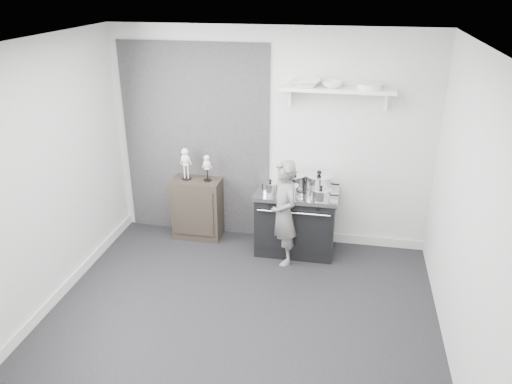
% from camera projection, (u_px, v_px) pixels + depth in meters
% --- Properties ---
extents(ground, '(4.00, 4.00, 0.00)m').
position_uv_depth(ground, '(239.00, 317.00, 5.10)').
color(ground, black).
rests_on(ground, ground).
extents(room_shell, '(4.02, 3.62, 2.71)m').
position_uv_depth(room_shell, '(231.00, 161.00, 4.60)').
color(room_shell, silver).
rests_on(room_shell, ground).
extents(wall_shelf, '(1.30, 0.26, 0.24)m').
position_uv_depth(wall_shelf, '(338.00, 91.00, 5.67)').
color(wall_shelf, white).
rests_on(wall_shelf, room_shell).
extents(stove, '(1.01, 0.63, 0.81)m').
position_uv_depth(stove, '(296.00, 221.00, 6.20)').
color(stove, black).
rests_on(stove, ground).
extents(side_cabinet, '(0.62, 0.36, 0.81)m').
position_uv_depth(side_cabinet, '(198.00, 208.00, 6.55)').
color(side_cabinet, black).
rests_on(side_cabinet, ground).
extents(child, '(0.52, 0.56, 1.29)m').
position_uv_depth(child, '(284.00, 213.00, 5.86)').
color(child, slate).
rests_on(child, ground).
extents(pot_front_left, '(0.30, 0.21, 0.18)m').
position_uv_depth(pot_front_left, '(270.00, 187.00, 5.97)').
color(pot_front_left, silver).
rests_on(pot_front_left, stove).
extents(pot_back_left, '(0.36, 0.27, 0.22)m').
position_uv_depth(pot_back_left, '(295.00, 181.00, 6.11)').
color(pot_back_left, silver).
rests_on(pot_back_left, stove).
extents(pot_back_right, '(0.42, 0.33, 0.26)m').
position_uv_depth(pot_back_right, '(319.00, 182.00, 6.04)').
color(pot_back_right, silver).
rests_on(pot_back_right, stove).
extents(pot_front_right, '(0.33, 0.24, 0.17)m').
position_uv_depth(pot_front_right, '(321.00, 194.00, 5.82)').
color(pot_front_right, silver).
rests_on(pot_front_right, stove).
extents(pot_front_center, '(0.29, 0.20, 0.17)m').
position_uv_depth(pot_front_center, '(290.00, 191.00, 5.88)').
color(pot_front_center, silver).
rests_on(pot_front_center, stove).
extents(skeleton_full, '(0.13, 0.09, 0.48)m').
position_uv_depth(skeleton_full, '(186.00, 161.00, 6.32)').
color(skeleton_full, silver).
rests_on(skeleton_full, side_cabinet).
extents(skeleton_torso, '(0.11, 0.07, 0.39)m').
position_uv_depth(skeleton_torso, '(207.00, 166.00, 6.28)').
color(skeleton_torso, silver).
rests_on(skeleton_torso, side_cabinet).
extents(bowl_large, '(0.33, 0.33, 0.08)m').
position_uv_depth(bowl_large, '(306.00, 83.00, 5.70)').
color(bowl_large, white).
rests_on(bowl_large, wall_shelf).
extents(bowl_small, '(0.23, 0.23, 0.07)m').
position_uv_depth(bowl_small, '(332.00, 84.00, 5.65)').
color(bowl_small, white).
rests_on(bowl_small, wall_shelf).
extents(plate_stack, '(0.28, 0.28, 0.06)m').
position_uv_depth(plate_stack, '(369.00, 86.00, 5.58)').
color(plate_stack, white).
rests_on(plate_stack, wall_shelf).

